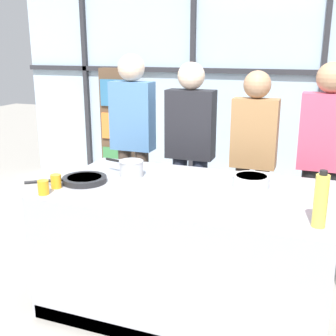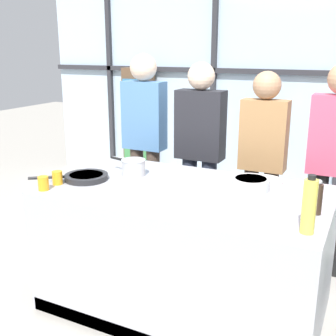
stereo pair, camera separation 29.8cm
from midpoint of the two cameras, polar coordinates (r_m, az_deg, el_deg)
The scene contains 16 objects.
ground_plane at distance 3.25m, azimuth -0.24°, elevation -17.78°, with size 18.00×18.00×0.00m, color #ADA89E.
back_window_wall at distance 5.23m, azimuth 10.03°, elevation 11.30°, with size 6.40×0.10×2.80m.
bookshelf at distance 5.74m, azimuth -8.40°, elevation 5.48°, with size 0.42×0.19×1.56m.
demo_island at distance 3.03m, azimuth -0.29°, elevation -10.81°, with size 1.89×1.08×0.89m.
spectator_far_left at distance 4.00m, azimuth -6.94°, elevation 4.56°, with size 0.40×0.25×1.76m.
spectator_center_left at distance 3.79m, azimuth 0.78°, elevation 3.17°, with size 0.43×0.24×1.69m.
spectator_center_right at distance 3.64m, azimuth 9.23°, elevation 2.10°, with size 0.38×0.23×1.63m.
spectator_far_right at distance 3.58m, azimuth 18.21°, elevation 1.82°, with size 0.41×0.24×1.71m.
frying_pan at distance 3.07m, azimuth -14.13°, elevation -1.54°, with size 0.49×0.40×0.04m.
saucepan at distance 3.14m, azimuth -7.75°, elevation -0.02°, with size 0.33×0.18×0.12m.
white_plate at distance 3.12m, azimuth 9.87°, elevation -1.30°, with size 0.27×0.27×0.01m, color white.
mixing_bowl at distance 2.92m, azimuth 8.37°, elevation -1.75°, with size 0.26×0.26×0.08m.
oil_bottle at distance 2.31m, azimuth 16.55°, elevation -4.31°, with size 0.07×0.07×0.31m.
pepper_grinder at distance 2.59m, azimuth 17.18°, elevation -3.33°, with size 0.05×0.05×0.21m.
juice_glass_near at distance 2.90m, azimuth -19.40°, elevation -2.54°, with size 0.07×0.07×0.09m, color orange.
juice_glass_far at distance 3.00m, azimuth -17.72°, elevation -1.77°, with size 0.07×0.07×0.09m, color orange.
Camera 1 is at (0.82, -2.59, 1.81)m, focal length 45.00 mm.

